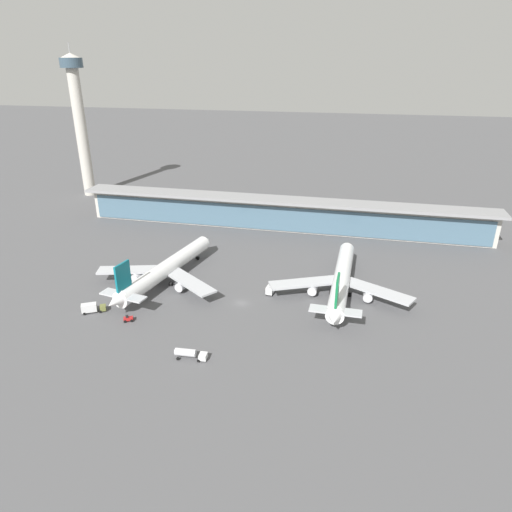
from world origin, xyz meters
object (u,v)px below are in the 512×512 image
(airliner_centre_stand, at_px, (341,280))
(control_tower, at_px, (79,117))
(service_truck_near_nose_olive, at_px, (92,308))
(service_truck_under_wing_yellow, at_px, (271,288))
(service_truck_by_tail_red, at_px, (125,291))
(service_truck_on_taxiway_white, at_px, (189,353))
(service_truck_mid_apron_red, at_px, (128,319))
(safety_cone_alpha, at_px, (89,310))
(airliner_left_stand, at_px, (165,269))

(airliner_centre_stand, relative_size, control_tower, 0.76)
(service_truck_near_nose_olive, bearing_deg, airliner_centre_stand, 21.93)
(service_truck_under_wing_yellow, distance_m, control_tower, 167.99)
(service_truck_by_tail_red, height_order, control_tower, control_tower)
(service_truck_on_taxiway_white, height_order, control_tower, control_tower)
(airliner_centre_stand, relative_size, service_truck_mid_apron_red, 18.80)
(service_truck_near_nose_olive, xyz_separation_m, service_truck_on_taxiway_white, (38.68, -16.16, 0.02))
(safety_cone_alpha, bearing_deg, service_truck_under_wing_yellow, 25.09)
(airliner_left_stand, bearing_deg, service_truck_under_wing_yellow, 1.00)
(service_truck_by_tail_red, xyz_separation_m, safety_cone_alpha, (-5.20, -13.92, -0.49))
(airliner_left_stand, distance_m, service_truck_under_wing_yellow, 38.50)
(airliner_left_stand, relative_size, airliner_centre_stand, 1.00)
(service_truck_mid_apron_red, relative_size, control_tower, 0.04)
(airliner_centre_stand, relative_size, service_truck_on_taxiway_white, 7.15)
(airliner_centre_stand, bearing_deg, service_truck_near_nose_olive, -158.07)
(service_truck_on_taxiway_white, relative_size, control_tower, 0.11)
(service_truck_under_wing_yellow, distance_m, service_truck_by_tail_red, 50.33)
(service_truck_near_nose_olive, bearing_deg, control_tower, 121.57)
(control_tower, xyz_separation_m, safety_cone_alpha, (74.88, -123.98, -44.25))
(service_truck_by_tail_red, height_order, safety_cone_alpha, service_truck_by_tail_red)
(service_truck_mid_apron_red, relative_size, service_truck_on_taxiway_white, 0.38)
(airliner_centre_stand, bearing_deg, service_truck_by_tail_red, -167.26)
(service_truck_under_wing_yellow, bearing_deg, service_truck_mid_apron_red, -144.35)
(service_truck_near_nose_olive, xyz_separation_m, service_truck_by_tail_red, (3.69, 14.23, -0.88))
(service_truck_by_tail_red, bearing_deg, airliner_centre_stand, 12.74)
(airliner_centre_stand, distance_m, service_truck_by_tail_red, 74.13)
(service_truck_under_wing_yellow, bearing_deg, airliner_left_stand, -179.00)
(airliner_left_stand, xyz_separation_m, airliner_centre_stand, (61.51, 5.52, 0.00))
(control_tower, height_order, safety_cone_alpha, control_tower)
(airliner_left_stand, bearing_deg, service_truck_mid_apron_red, -91.49)
(service_truck_mid_apron_red, xyz_separation_m, safety_cone_alpha, (-15.15, 2.63, -0.56))
(service_truck_under_wing_yellow, relative_size, service_truck_by_tail_red, 1.19)
(airliner_left_stand, distance_m, service_truck_by_tail_red, 15.81)
(safety_cone_alpha, bearing_deg, service_truck_near_nose_olive, -11.75)
(airliner_left_stand, distance_m, airliner_centre_stand, 61.75)
(airliner_centre_stand, height_order, control_tower, control_tower)
(service_truck_mid_apron_red, bearing_deg, service_truck_near_nose_olive, 170.37)
(service_truck_mid_apron_red, distance_m, safety_cone_alpha, 15.39)
(service_truck_mid_apron_red, xyz_separation_m, control_tower, (-90.03, 126.61, 43.70))
(service_truck_by_tail_red, bearing_deg, service_truck_under_wing_yellow, 13.16)
(service_truck_near_nose_olive, bearing_deg, service_truck_under_wing_yellow, 25.99)
(airliner_centre_stand, distance_m, service_truck_on_taxiway_white, 59.81)
(airliner_centre_stand, xyz_separation_m, service_truck_near_nose_olive, (-75.86, -30.55, -3.55))
(airliner_centre_stand, relative_size, safety_cone_alpha, 89.14)
(control_tower, bearing_deg, service_truck_by_tail_red, -53.96)
(service_truck_near_nose_olive, distance_m, safety_cone_alpha, 2.07)
(airliner_centre_stand, height_order, service_truck_under_wing_yellow, airliner_centre_stand)
(airliner_centre_stand, xyz_separation_m, service_truck_on_taxiway_white, (-37.19, -46.71, -3.53))
(safety_cone_alpha, bearing_deg, service_truck_on_taxiway_white, -22.29)
(airliner_left_stand, height_order, airliner_centre_stand, same)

